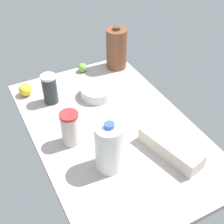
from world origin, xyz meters
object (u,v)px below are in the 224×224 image
object	(u,v)px
egg_carton	(170,148)
chocolate_milk_jug	(116,49)
milk_jug	(109,147)
lime_near_front	(82,68)
lemon_by_jug	(25,90)
tumbler_cup	(70,128)
shaker_bottle	(50,89)
mixing_bowl	(97,92)

from	to	relation	value
egg_carton	chocolate_milk_jug	size ratio (longest dim) A/B	1.15
milk_jug	lime_near_front	world-z (taller)	milk_jug
egg_carton	lemon_by_jug	xyz separation A→B (cm)	(-74.24, -45.97, -0.09)
tumbler_cup	chocolate_milk_jug	xyz separation A→B (cm)	(-50.06, 50.73, 4.15)
lemon_by_jug	shaker_bottle	bearing A→B (deg)	41.29
shaker_bottle	chocolate_milk_jug	world-z (taller)	chocolate_milk_jug
shaker_bottle	lemon_by_jug	distance (cm)	17.05
egg_carton	lemon_by_jug	size ratio (longest dim) A/B	4.29
shaker_bottle	chocolate_milk_jug	xyz separation A→B (cm)	(-15.75, 48.92, 4.38)
milk_jug	chocolate_milk_jug	xyz separation A→B (cm)	(-71.42, 41.39, 1.22)
mixing_bowl	chocolate_milk_jug	xyz separation A→B (cm)	(-22.68, 24.52, 9.93)
shaker_bottle	egg_carton	size ratio (longest dim) A/B	0.54
milk_jug	chocolate_milk_jug	distance (cm)	82.56
shaker_bottle	lemon_by_jug	world-z (taller)	shaker_bottle
tumbler_cup	egg_carton	distance (cm)	46.42
shaker_bottle	chocolate_milk_jug	distance (cm)	51.58
tumbler_cup	milk_jug	distance (cm)	23.50
shaker_bottle	tumbler_cup	size ratio (longest dim) A/B	0.97
lime_near_front	shaker_bottle	bearing A→B (deg)	-53.60
mixing_bowl	lime_near_front	distance (cm)	27.27
tumbler_cup	milk_jug	world-z (taller)	milk_jug
egg_carton	mixing_bowl	world-z (taller)	egg_carton
shaker_bottle	mixing_bowl	distance (cm)	25.97
shaker_bottle	chocolate_milk_jug	size ratio (longest dim) A/B	0.62
chocolate_milk_jug	lemon_by_jug	distance (cm)	60.52
chocolate_milk_jug	lime_near_front	bearing A→B (deg)	-101.60
egg_carton	chocolate_milk_jug	xyz separation A→B (cm)	(-77.69, 13.76, 9.07)
tumbler_cup	shaker_bottle	bearing A→B (deg)	176.98
egg_carton	milk_jug	world-z (taller)	milk_jug
shaker_bottle	lime_near_front	size ratio (longest dim) A/B	3.03
lemon_by_jug	egg_carton	bearing A→B (deg)	31.76
milk_jug	lemon_by_jug	world-z (taller)	milk_jug
egg_carton	lemon_by_jug	world-z (taller)	egg_carton
chocolate_milk_jug	shaker_bottle	bearing A→B (deg)	-72.16
shaker_bottle	mixing_bowl	xyz separation A→B (cm)	(6.93, 24.40, -5.55)
milk_jug	tumbler_cup	bearing A→B (deg)	-156.40
chocolate_milk_jug	lime_near_front	distance (cm)	24.19
shaker_bottle	lemon_by_jug	xyz separation A→B (cm)	(-12.30, -10.80, -4.78)
shaker_bottle	milk_jug	distance (cm)	56.27
egg_carton	milk_jug	distance (cm)	29.40
lemon_by_jug	milk_jug	bearing A→B (deg)	15.09
egg_carton	lemon_by_jug	distance (cm)	87.32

